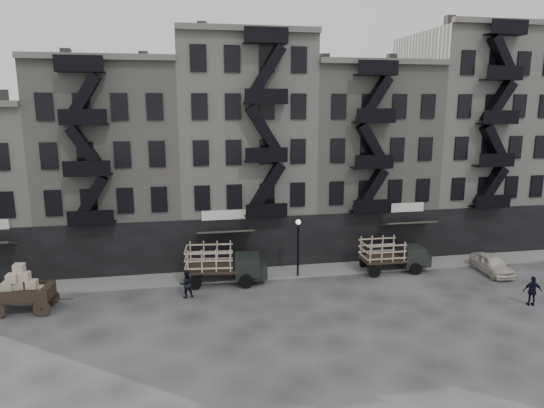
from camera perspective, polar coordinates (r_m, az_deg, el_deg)
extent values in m
plane|color=#38383A|center=(32.13, -1.14, -10.59)|extent=(140.00, 140.00, 0.00)
cube|color=slate|center=(35.56, -2.15, -8.21)|extent=(55.00, 2.50, 0.15)
cube|color=#4C4744|center=(41.30, -29.01, 10.85)|extent=(0.70, 0.70, 1.20)
cube|color=gray|center=(39.93, -17.99, 4.40)|extent=(10.00, 10.00, 15.00)
cube|color=black|center=(36.22, -18.40, -5.25)|extent=(10.00, 0.35, 4.00)
cube|color=#595651|center=(34.67, -19.91, 16.02)|extent=(10.00, 0.50, 0.40)
cube|color=#4C4744|center=(40.29, -23.14, 15.67)|extent=(0.70, 0.70, 1.20)
cube|color=#4C4744|center=(39.54, -15.03, 16.29)|extent=(0.70, 0.70, 1.20)
cube|color=#ACA89E|center=(39.79, -3.58, 6.38)|extent=(10.00, 10.00, 17.00)
cube|color=black|center=(36.18, -2.47, -4.65)|extent=(10.00, 0.35, 4.00)
cube|color=#595651|center=(34.86, -2.66, 19.97)|extent=(10.00, 0.50, 0.40)
cube|color=#4C4744|center=(39.72, -8.32, 19.44)|extent=(0.70, 0.70, 1.20)
cube|color=#4C4744|center=(40.35, -0.02, 19.43)|extent=(0.70, 0.70, 1.20)
cube|color=gray|center=(42.29, 10.06, 5.18)|extent=(10.00, 10.00, 15.00)
cube|color=black|center=(38.81, 12.33, -3.78)|extent=(10.00, 0.35, 4.00)
cube|color=#595651|center=(37.37, 13.38, 16.03)|extent=(10.00, 0.50, 0.40)
cube|color=#4C4744|center=(41.20, 6.41, 16.40)|extent=(0.70, 0.70, 1.20)
cube|color=#4C4744|center=(43.11, 13.70, 15.95)|extent=(0.70, 0.70, 1.20)
cube|color=#ACA89E|center=(46.62, 21.80, 6.98)|extent=(10.00, 10.00, 18.00)
cube|color=black|center=(43.63, 24.54, -2.87)|extent=(10.00, 0.35, 4.00)
cube|color=#595651|center=(42.67, 26.65, 18.64)|extent=(10.00, 0.50, 0.40)
cube|color=#4C4744|center=(45.43, 19.39, 19.21)|extent=(0.70, 0.70, 1.20)
cube|color=#4C4744|center=(48.32, 25.36, 18.28)|extent=(0.70, 0.70, 1.20)
cylinder|color=black|center=(34.42, 3.08, -5.53)|extent=(0.14, 0.14, 4.00)
sphere|color=silver|center=(33.86, 3.12, -2.13)|extent=(0.36, 0.36, 0.36)
cube|color=black|center=(32.85, -27.16, -9.77)|extent=(3.32, 1.88, 0.18)
cylinder|color=black|center=(34.21, -28.61, -9.79)|extent=(0.99, 0.14, 0.99)
cylinder|color=black|center=(31.79, -25.47, -11.09)|extent=(0.99, 0.14, 0.99)
cylinder|color=black|center=(33.38, -24.53, -9.92)|extent=(0.99, 0.14, 0.99)
cube|color=black|center=(32.26, -24.79, -9.24)|extent=(0.53, 1.46, 0.72)
cube|color=black|center=(33.83, -7.02, -7.53)|extent=(3.75, 2.46, 0.19)
cube|color=black|center=(33.76, -2.93, -7.31)|extent=(1.86, 2.05, 1.56)
cube|color=black|center=(33.89, -1.33, -7.78)|extent=(1.00, 1.64, 0.94)
cylinder|color=black|center=(33.03, -3.05, -9.10)|extent=(0.96, 0.33, 0.94)
cylinder|color=black|center=(34.98, -3.13, -7.88)|extent=(0.96, 0.33, 0.94)
cylinder|color=black|center=(33.14, -9.08, -9.16)|extent=(0.96, 0.33, 0.94)
cylinder|color=black|center=(35.09, -8.81, -7.95)|extent=(0.96, 0.33, 0.94)
cube|color=black|center=(36.75, 13.00, -6.32)|extent=(3.27, 1.94, 0.17)
cube|color=black|center=(37.62, 16.11, -5.90)|extent=(1.55, 1.74, 1.44)
cube|color=black|center=(38.09, 17.26, -6.21)|extent=(0.78, 1.44, 0.86)
cylinder|color=black|center=(36.97, 16.57, -7.34)|extent=(0.86, 0.22, 0.86)
cylinder|color=black|center=(38.60, 15.30, -6.45)|extent=(0.86, 0.22, 0.86)
cylinder|color=black|center=(35.70, 11.99, -7.78)|extent=(0.86, 0.22, 0.86)
cylinder|color=black|center=(37.38, 10.89, -6.84)|extent=(0.86, 0.22, 0.86)
imported|color=beige|center=(39.16, 24.45, -6.45)|extent=(1.88, 4.14, 1.38)
imported|color=black|center=(31.82, -10.05, -9.23)|extent=(1.00, 0.84, 1.84)
imported|color=black|center=(34.16, 28.31, -9.01)|extent=(1.18, 0.75, 1.86)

